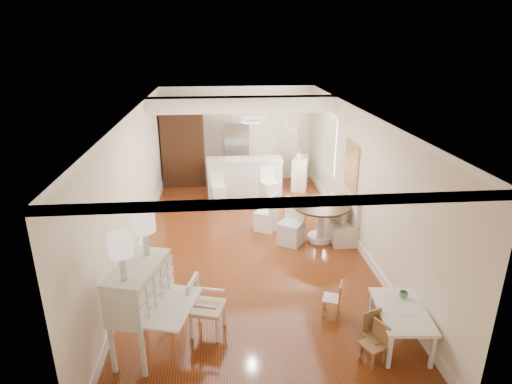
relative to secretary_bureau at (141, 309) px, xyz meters
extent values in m
plane|color=brown|center=(1.70, 2.99, -0.67)|extent=(9.00, 9.00, 0.00)
cube|color=white|center=(1.70, 2.99, 2.13)|extent=(4.50, 9.00, 0.04)
cube|color=#EEE2CA|center=(1.70, 7.49, 0.73)|extent=(4.50, 0.04, 2.80)
cube|color=#EEE2CA|center=(1.70, -1.51, 0.73)|extent=(4.50, 0.04, 2.80)
cube|color=#EEE2CA|center=(-0.55, 2.99, 0.73)|extent=(0.04, 9.00, 2.80)
cube|color=#EEE2CA|center=(3.95, 2.99, 0.73)|extent=(0.04, 9.00, 2.80)
cube|color=white|center=(1.70, 5.19, 1.95)|extent=(4.50, 0.45, 0.36)
cube|color=tan|center=(3.91, 3.49, 0.88)|extent=(0.04, 0.84, 1.04)
cube|color=white|center=(3.93, 5.39, 0.88)|extent=(0.04, 1.10, 1.40)
cylinder|color=#381E11|center=(0.50, 7.47, 1.18)|extent=(0.30, 0.03, 0.30)
cylinder|color=white|center=(1.70, 2.49, 2.08)|extent=(0.36, 0.36, 0.08)
cube|color=white|center=(0.00, 0.00, 0.00)|extent=(1.30, 1.31, 1.34)
cube|color=white|center=(0.88, 0.31, -0.23)|extent=(0.62, 0.62, 0.88)
cube|color=white|center=(3.60, -0.18, -0.39)|extent=(0.78, 1.18, 0.56)
cube|color=#996F45|center=(3.09, -0.53, -0.37)|extent=(0.39, 0.39, 0.60)
cube|color=tan|center=(2.82, 0.57, -0.38)|extent=(0.36, 0.36, 0.58)
cube|color=olive|center=(3.19, -0.37, -0.36)|extent=(0.39, 0.39, 0.63)
cube|color=silver|center=(3.69, 3.49, -0.18)|extent=(0.52, 1.60, 0.98)
cylinder|color=#3F2714|center=(3.24, 3.17, -0.27)|extent=(1.33, 1.33, 0.81)
cube|color=silver|center=(2.59, 3.06, -0.19)|extent=(0.64, 0.65, 0.96)
cube|color=white|center=(2.14, 3.78, -0.23)|extent=(0.59, 0.58, 0.89)
cube|color=white|center=(1.80, 6.09, -0.16)|extent=(2.05, 0.65, 1.03)
cube|color=white|center=(1.09, 5.28, -0.22)|extent=(0.43, 0.43, 0.89)
cube|color=white|center=(2.39, 5.30, -0.18)|extent=(0.52, 0.52, 0.99)
cube|color=#381E11|center=(0.10, 7.17, 0.48)|extent=(1.20, 0.60, 2.30)
imported|color=silver|center=(2.00, 7.14, 0.23)|extent=(0.75, 0.65, 1.80)
cube|color=silver|center=(3.43, 6.56, -0.23)|extent=(0.63, 0.99, 0.88)
imported|color=#5B9C66|center=(3.73, 0.10, -0.06)|extent=(0.16, 0.16, 0.10)
imported|color=white|center=(3.38, 6.57, 0.31)|extent=(0.23, 0.23, 0.20)
camera|label=1|loc=(1.11, -5.01, 3.48)|focal=30.00mm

